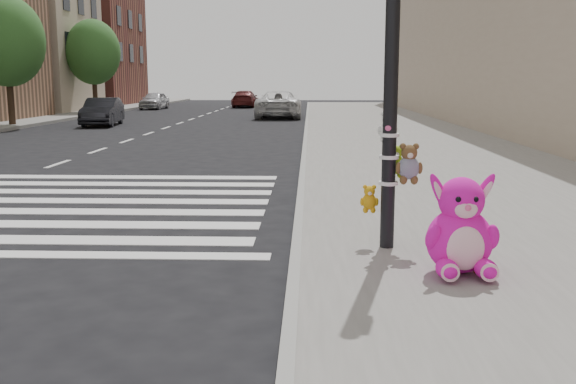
# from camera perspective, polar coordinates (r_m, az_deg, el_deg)

# --- Properties ---
(ground) EXTENTS (120.00, 120.00, 0.00)m
(ground) POSITION_cam_1_polar(r_m,az_deg,el_deg) (6.07, -14.68, -10.15)
(ground) COLOR black
(ground) RESTS_ON ground
(sidewalk_near) EXTENTS (7.00, 80.00, 0.14)m
(sidewalk_near) POSITION_cam_1_polar(r_m,az_deg,el_deg) (15.93, 13.90, 2.52)
(sidewalk_near) COLOR slate
(sidewalk_near) RESTS_ON ground
(curb_edge) EXTENTS (0.12, 80.00, 0.15)m
(curb_edge) POSITION_cam_1_polar(r_m,az_deg,el_deg) (15.58, 1.38, 2.65)
(curb_edge) COLOR gray
(curb_edge) RESTS_ON ground
(bld_far_d) EXTENTS (6.00, 8.00, 10.00)m
(bld_far_d) POSITION_cam_1_polar(r_m,az_deg,el_deg) (44.06, -21.62, 13.12)
(bld_far_d) COLOR tan
(bld_far_d) RESTS_ON ground
(bld_far_e) EXTENTS (6.00, 10.00, 9.00)m
(bld_far_e) POSITION_cam_1_polar(r_m,az_deg,el_deg) (54.31, -16.90, 12.13)
(bld_far_e) COLOR brown
(bld_far_e) RESTS_ON ground
(bld_near) EXTENTS (5.00, 60.00, 10.00)m
(bld_near) POSITION_cam_1_polar(r_m,az_deg,el_deg) (27.09, 21.72, 15.53)
(bld_near) COLOR tan
(bld_near) RESTS_ON ground
(signal_pole) EXTENTS (0.69, 0.49, 4.00)m
(signal_pole) POSITION_cam_1_polar(r_m,az_deg,el_deg) (7.33, 9.34, 7.73)
(signal_pole) COLOR black
(signal_pole) RESTS_ON sidewalk_near
(tree_far_b) EXTENTS (3.20, 3.20, 5.44)m
(tree_far_b) POSITION_cam_1_polar(r_m,az_deg,el_deg) (30.38, -23.74, 12.15)
(tree_far_b) COLOR #382619
(tree_far_b) RESTS_ON sidewalk_far
(tree_far_c) EXTENTS (3.20, 3.20, 5.44)m
(tree_far_c) POSITION_cam_1_polar(r_m,az_deg,el_deg) (40.59, -16.95, 11.80)
(tree_far_c) COLOR #382619
(tree_far_c) RESTS_ON sidewalk_far
(pink_bunny) EXTENTS (0.73, 0.77, 1.03)m
(pink_bunny) POSITION_cam_1_polar(r_m,az_deg,el_deg) (6.59, 15.09, -3.49)
(pink_bunny) COLOR #EE14B3
(pink_bunny) RESTS_ON sidewalk_near
(red_teddy) EXTENTS (0.16, 0.11, 0.22)m
(red_teddy) POSITION_cam_1_polar(r_m,az_deg,el_deg) (6.73, 16.58, -6.00)
(red_teddy) COLOR #A03110
(red_teddy) RESTS_ON sidewalk_near
(car_dark_far) EXTENTS (1.73, 3.90, 1.25)m
(car_dark_far) POSITION_cam_1_polar(r_m,az_deg,el_deg) (30.21, -16.17, 6.86)
(car_dark_far) COLOR black
(car_dark_far) RESTS_ON ground
(car_white_near) EXTENTS (2.51, 5.26, 1.45)m
(car_white_near) POSITION_cam_1_polar(r_m,az_deg,el_deg) (35.09, -0.83, 7.79)
(car_white_near) COLOR silver
(car_white_near) RESTS_ON ground
(car_maroon_near) EXTENTS (1.79, 4.27, 1.23)m
(car_maroon_near) POSITION_cam_1_polar(r_m,az_deg,el_deg) (48.68, -3.82, 8.25)
(car_maroon_near) COLOR #521717
(car_maroon_near) RESTS_ON ground
(car_silver_deep) EXTENTS (1.62, 3.67, 1.23)m
(car_silver_deep) POSITION_cam_1_polar(r_m,az_deg,el_deg) (46.35, -11.79, 7.98)
(car_silver_deep) COLOR silver
(car_silver_deep) RESTS_ON ground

